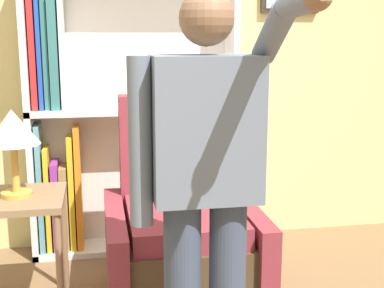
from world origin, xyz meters
name	(u,v)px	position (x,y,z in m)	size (l,w,h in m)	color
wall_back	(137,49)	(0.01, 2.03, 1.40)	(8.00, 0.11, 2.80)	#DBCC84
bookcase	(107,117)	(-0.22, 1.87, 0.95)	(1.41, 0.28, 1.99)	white
armchair	(181,240)	(0.16, 1.05, 0.36)	(0.83, 0.89, 1.15)	#4C3823
person_standing	(206,180)	(0.12, 0.19, 0.95)	(0.56, 0.78, 1.67)	#384256
side_table	(18,215)	(-0.72, 1.07, 0.55)	(0.49, 0.49, 0.66)	#846647
table_lamp	(12,131)	(-0.72, 1.07, 1.01)	(0.28, 0.28, 0.46)	gold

